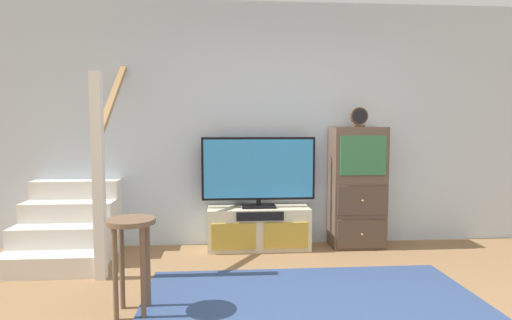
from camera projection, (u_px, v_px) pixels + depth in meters
name	position (u px, v px, depth m)	size (l,w,h in m)	color
back_wall	(283.00, 125.00, 4.72)	(6.40, 0.12, 2.70)	silver
area_rug	(318.00, 312.00, 2.98)	(2.60, 1.80, 0.01)	navy
media_console	(259.00, 228.00, 4.53)	(1.10, 0.38, 0.45)	beige
television	(259.00, 170.00, 4.50)	(1.23, 0.22, 0.77)	black
side_cabinet	(357.00, 187.00, 4.58)	(0.58, 0.38, 1.33)	brown
desk_clock	(359.00, 117.00, 4.50)	(0.19, 0.08, 0.21)	#4C3823
staircase	(76.00, 218.00, 4.38)	(1.00, 1.36, 2.20)	silver
bar_stool_near	(131.00, 243.00, 2.93)	(0.34, 0.34, 0.69)	brown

